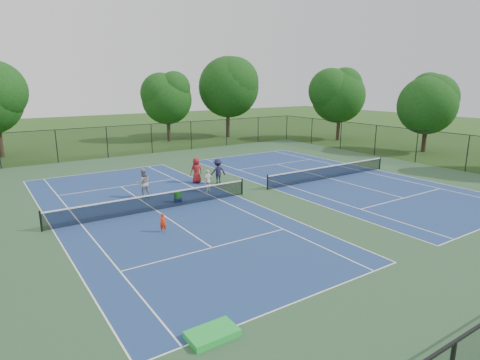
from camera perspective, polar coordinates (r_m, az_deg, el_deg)
ground at (r=26.75m, az=2.15°, el=-1.74°), size 140.00×140.00×0.00m
court_pad at (r=26.75m, az=2.15°, el=-1.73°), size 36.00×36.00×0.01m
tennis_court_left at (r=23.47m, az=-11.86°, el=-4.04°), size 12.00×23.83×1.07m
tennis_court_right at (r=31.24m, az=12.60°, el=0.40°), size 12.00×23.83×1.07m
perimeter_fence at (r=26.37m, az=2.18°, el=1.61°), size 36.08×36.08×3.02m
tree_back_c at (r=50.10m, az=-10.31°, el=11.68°), size 6.00×6.00×8.40m
tree_back_d at (r=52.95m, az=-1.76°, el=13.45°), size 7.80×7.80×10.37m
tree_side_e at (r=51.70m, az=14.07°, el=11.92°), size 6.60×6.60×8.87m
tree_side_f at (r=45.90m, az=25.23°, el=10.14°), size 5.80×5.80×8.12m
child_player at (r=19.96m, az=-10.86°, el=-6.03°), size 0.41×0.34×0.96m
instructor at (r=26.00m, az=-13.59°, el=-0.44°), size 1.00×0.82×1.89m
bystander_a at (r=26.66m, az=-4.59°, el=-0.12°), size 0.98×0.66×1.54m
bystander_b at (r=28.73m, az=-3.17°, el=1.21°), size 1.24×0.79×1.82m
bystander_c at (r=29.17m, az=-6.22°, el=1.37°), size 0.93×0.63×1.85m
ball_crate at (r=24.78m, az=-8.84°, el=-2.85°), size 0.45×0.37×0.27m
ball_hopper at (r=24.69m, az=-8.87°, el=-2.11°), size 0.40×0.35×0.39m
green_tarp at (r=12.40m, az=-3.96°, el=-20.99°), size 1.47×0.88×0.21m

